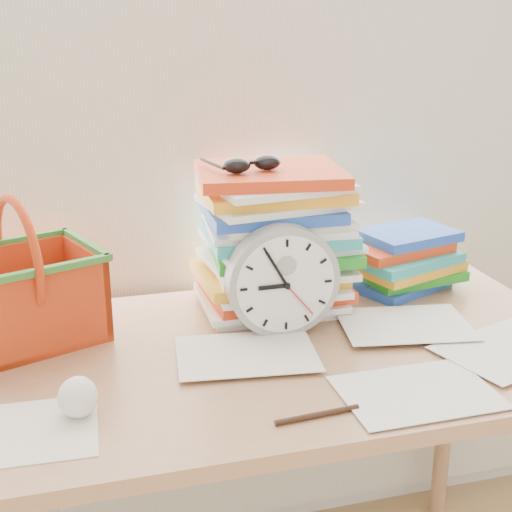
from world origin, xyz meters
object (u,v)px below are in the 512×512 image
object	(u,v)px
paper_stack	(276,239)
book_stack	(403,260)
clock	(283,281)
desk	(245,385)
basket	(19,272)

from	to	relation	value
paper_stack	book_stack	world-z (taller)	paper_stack
paper_stack	clock	world-z (taller)	paper_stack
desk	basket	world-z (taller)	basket
desk	basket	bearing A→B (deg)	157.88
paper_stack	book_stack	size ratio (longest dim) A/B	1.22
desk	paper_stack	distance (m)	0.33
paper_stack	basket	xyz separation A→B (m)	(-0.54, -0.03, -0.01)
desk	book_stack	xyz separation A→B (m)	(0.45, 0.24, 0.14)
paper_stack	basket	size ratio (longest dim) A/B	1.13
paper_stack	desk	bearing A→B (deg)	-121.45
book_stack	paper_stack	bearing A→B (deg)	-174.29
desk	basket	size ratio (longest dim) A/B	4.76
paper_stack	book_stack	bearing A→B (deg)	5.71
book_stack	basket	world-z (taller)	basket
clock	book_stack	xyz separation A→B (m)	(0.36, 0.17, -0.05)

